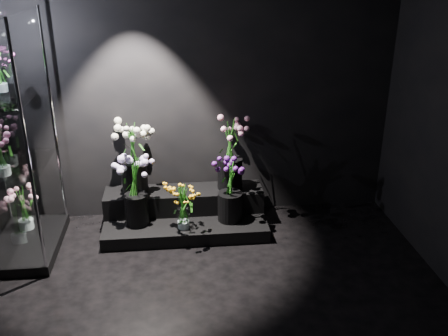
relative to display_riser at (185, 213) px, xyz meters
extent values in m
plane|color=black|center=(0.17, -1.68, -0.15)|extent=(4.00, 4.00, 0.00)
plane|color=black|center=(0.17, 0.32, 1.25)|extent=(4.00, 0.00, 4.00)
cube|color=black|center=(0.00, -0.08, -0.08)|extent=(1.63, 0.72, 0.14)
cube|color=black|center=(0.00, 0.10, 0.10)|extent=(1.63, 0.36, 0.23)
cube|color=black|center=(-1.51, -0.29, -0.10)|extent=(0.60, 0.99, 0.10)
cube|color=white|center=(-1.51, -0.29, 0.70)|extent=(0.54, 0.93, 0.01)
cube|color=white|center=(-1.51, -0.29, 1.34)|extent=(0.54, 0.93, 0.01)
cylinder|color=white|center=(-0.02, -0.29, 0.09)|extent=(0.12, 0.12, 0.22)
cylinder|color=black|center=(-0.47, -0.15, 0.14)|extent=(0.23, 0.23, 0.32)
cylinder|color=black|center=(0.45, -0.17, 0.13)|extent=(0.25, 0.25, 0.29)
cylinder|color=black|center=(-0.49, 0.11, 0.38)|extent=(0.26, 0.26, 0.33)
cylinder|color=black|center=(0.48, 0.11, 0.37)|extent=(0.26, 0.26, 0.32)
cylinder|color=white|center=(-1.54, -0.48, 0.81)|extent=(0.13, 0.13, 0.22)
cylinder|color=white|center=(-1.55, -0.15, 1.45)|extent=(0.12, 0.12, 0.21)
cylinder|color=white|center=(-1.56, -0.08, 0.09)|extent=(0.15, 0.15, 0.27)
camera|label=1|loc=(-0.07, -4.57, 2.42)|focal=40.00mm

